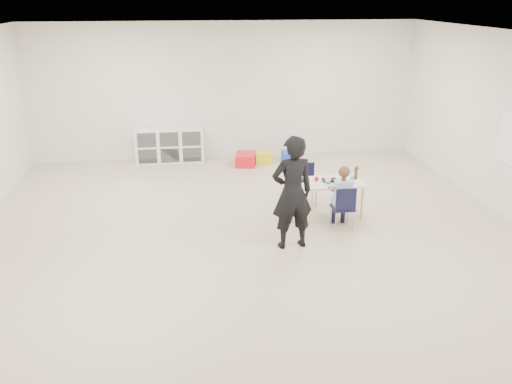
{
  "coord_description": "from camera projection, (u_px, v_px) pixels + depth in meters",
  "views": [
    {
      "loc": [
        -0.95,
        -6.72,
        3.31
      ],
      "look_at": [
        -0.01,
        -0.1,
        0.85
      ],
      "focal_mm": 38.0,
      "sensor_mm": 36.0,
      "label": 1
    }
  ],
  "objects": [
    {
      "name": "rules_poster",
      "position": [
        511.0,
        138.0,
        8.16
      ],
      "size": [
        0.02,
        0.6,
        0.8
      ],
      "primitive_type": "cube",
      "color": "white",
      "rests_on": "room"
    },
    {
      "name": "bin_red",
      "position": [
        246.0,
        159.0,
        11.04
      ],
      "size": [
        0.48,
        0.57,
        0.25
      ],
      "primitive_type": "cube",
      "rotation": [
        0.0,
        0.0,
        -0.2
      ],
      "color": "red",
      "rests_on": "ground"
    },
    {
      "name": "bin_yellow",
      "position": [
        261.0,
        157.0,
        11.26
      ],
      "size": [
        0.43,
        0.51,
        0.22
      ],
      "primitive_type": "cube",
      "rotation": [
        0.0,
        0.0,
        0.18
      ],
      "color": "yellow",
      "rests_on": "ground"
    },
    {
      "name": "cubby_shelf",
      "position": [
        170.0,
        145.0,
        11.21
      ],
      "size": [
        1.4,
        0.4,
        0.7
      ],
      "primitive_type": "cube",
      "color": "white",
      "rests_on": "ground"
    },
    {
      "name": "apple_far",
      "position": [
        290.0,
        182.0,
        8.3
      ],
      "size": [
        0.07,
        0.07,
        0.07
      ],
      "primitive_type": "sphere",
      "color": "maroon",
      "rests_on": "table"
    },
    {
      "name": "child",
      "position": [
        343.0,
        195.0,
        7.95
      ],
      "size": [
        0.45,
        0.45,
        1.05
      ],
      "primitive_type": null,
      "rotation": [
        0.0,
        0.0,
        -0.0
      ],
      "color": "#B5CBF4",
      "rests_on": "chair_near"
    },
    {
      "name": "bin_blue",
      "position": [
        290.0,
        156.0,
        11.35
      ],
      "size": [
        0.32,
        0.4,
        0.19
      ],
      "primitive_type": "cube",
      "rotation": [
        0.0,
        0.0,
        -0.02
      ],
      "color": "#183BB7",
      "rests_on": "ground"
    },
    {
      "name": "chair_far",
      "position": [
        307.0,
        185.0,
        8.95
      ],
      "size": [
        0.32,
        0.3,
        0.67
      ],
      "primitive_type": null,
      "rotation": [
        0.0,
        0.0,
        -0.0
      ],
      "color": "black",
      "rests_on": "ground"
    },
    {
      "name": "lunch_tray_near",
      "position": [
        330.0,
        180.0,
        8.44
      ],
      "size": [
        0.22,
        0.16,
        0.03
      ],
      "primitive_type": "cube",
      "rotation": [
        0.0,
        0.0,
        -0.0
      ],
      "color": "black",
      "rests_on": "table"
    },
    {
      "name": "milk_carton",
      "position": [
        328.0,
        181.0,
        8.31
      ],
      "size": [
        0.07,
        0.07,
        0.1
      ],
      "primitive_type": "cube",
      "rotation": [
        0.0,
        0.0,
        -0.0
      ],
      "color": "white",
      "rests_on": "table"
    },
    {
      "name": "adult",
      "position": [
        292.0,
        193.0,
        7.27
      ],
      "size": [
        0.63,
        0.46,
        1.58
      ],
      "primitive_type": "imported",
      "rotation": [
        0.0,
        0.0,
        3.28
      ],
      "color": "black",
      "rests_on": "ground"
    },
    {
      "name": "apple_near",
      "position": [
        316.0,
        179.0,
        8.43
      ],
      "size": [
        0.07,
        0.07,
        0.07
      ],
      "primitive_type": "sphere",
      "color": "maroon",
      "rests_on": "table"
    },
    {
      "name": "table",
      "position": [
        324.0,
        198.0,
        8.51
      ],
      "size": [
        1.21,
        0.61,
        0.56
      ],
      "rotation": [
        0.0,
        0.0,
        -0.0
      ],
      "color": "#F6E7C5",
      "rests_on": "ground"
    },
    {
      "name": "chair_near",
      "position": [
        343.0,
        207.0,
        8.02
      ],
      "size": [
        0.32,
        0.3,
        0.67
      ],
      "primitive_type": null,
      "rotation": [
        0.0,
        0.0,
        -0.0
      ],
      "color": "black",
      "rests_on": "ground"
    },
    {
      "name": "bread_roll",
      "position": [
        345.0,
        181.0,
        8.33
      ],
      "size": [
        0.09,
        0.09,
        0.07
      ],
      "primitive_type": "ellipsoid",
      "color": "tan",
      "rests_on": "table"
    },
    {
      "name": "room",
      "position": [
        256.0,
        150.0,
        7.03
      ],
      "size": [
        9.0,
        9.02,
        2.8
      ],
      "color": "#C0AE94",
      "rests_on": "ground"
    },
    {
      "name": "lunch_tray_far",
      "position": [
        299.0,
        180.0,
        8.44
      ],
      "size": [
        0.22,
        0.16,
        0.03
      ],
      "primitive_type": "cube",
      "rotation": [
        0.0,
        0.0,
        -0.0
      ],
      "color": "black",
      "rests_on": "table"
    }
  ]
}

